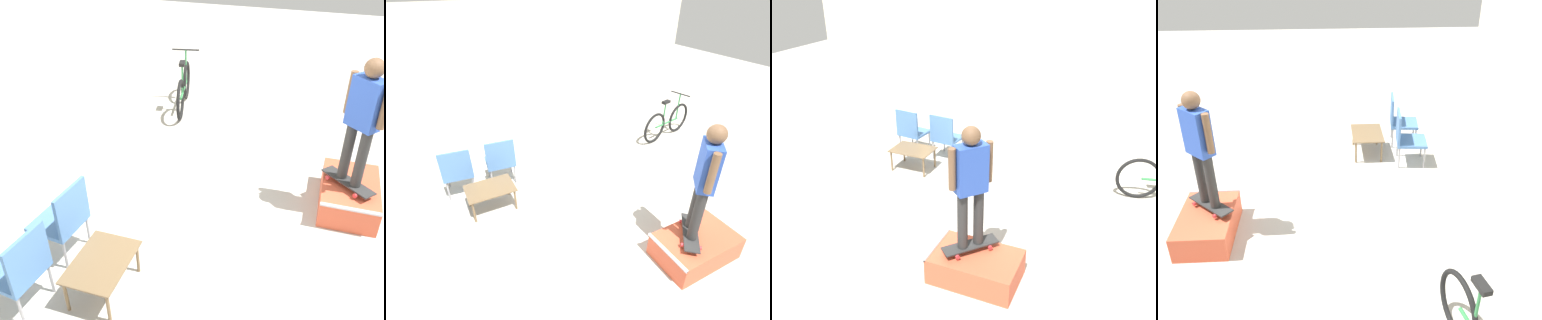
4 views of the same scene
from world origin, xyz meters
TOP-DOWN VIEW (x-y plane):
  - ground_plane at (0.00, 0.00)m, footprint 24.00×24.00m
  - house_wall_back at (0.00, 4.59)m, footprint 12.00×0.06m
  - skate_ramp_box at (1.01, -1.39)m, footprint 1.15×0.72m
  - skateboard_on_ramp at (0.91, -1.33)m, footprint 0.64×0.68m
  - person_skater at (0.91, -1.33)m, footprint 0.41×0.45m
  - coffee_table at (-1.27, 1.03)m, footprint 0.79×0.56m
  - patio_chair_left at (-1.67, 1.68)m, footprint 0.57×0.57m
  - patio_chair_right at (-0.89, 1.68)m, footprint 0.56×0.56m

SIDE VIEW (x-z plane):
  - ground_plane at x=0.00m, z-range 0.00..0.00m
  - skate_ramp_box at x=1.01m, z-range -0.01..0.38m
  - coffee_table at x=-1.27m, z-range 0.16..0.58m
  - skateboard_on_ramp at x=0.91m, z-range 0.41..0.49m
  - patio_chair_left at x=-1.67m, z-range 0.04..1.01m
  - patio_chair_right at x=-0.89m, z-range 0.04..1.01m
  - person_skater at x=0.91m, z-range 0.60..2.21m
  - house_wall_back at x=0.00m, z-range 0.00..3.00m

